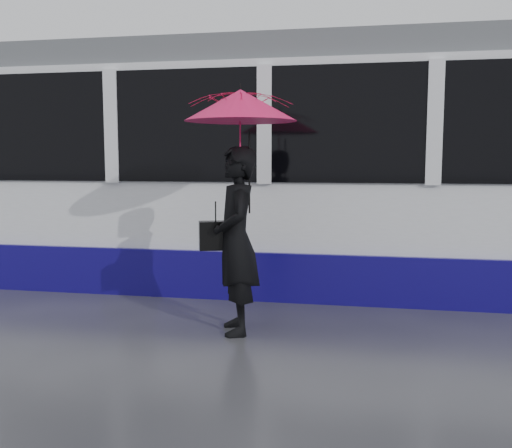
# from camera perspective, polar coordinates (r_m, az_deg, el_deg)

# --- Properties ---
(ground) EXTENTS (90.00, 90.00, 0.00)m
(ground) POSITION_cam_1_polar(r_m,az_deg,el_deg) (6.01, 1.47, -10.75)
(ground) COLOR #2A2B2F
(ground) RESTS_ON ground
(rails) EXTENTS (34.00, 1.51, 0.02)m
(rails) POSITION_cam_1_polar(r_m,az_deg,el_deg) (8.41, 4.28, -5.69)
(rails) COLOR #3F3D38
(rails) RESTS_ON ground
(tram) EXTENTS (26.00, 2.56, 3.35)m
(tram) POSITION_cam_1_polar(r_m,az_deg,el_deg) (9.44, -19.27, 5.25)
(tram) COLOR white
(tram) RESTS_ON ground
(woman) EXTENTS (0.67, 0.81, 1.91)m
(woman) POSITION_cam_1_polar(r_m,az_deg,el_deg) (5.81, -2.00, -1.68)
(woman) COLOR black
(woman) RESTS_ON ground
(umbrella) EXTENTS (1.44, 1.44, 1.29)m
(umbrella) POSITION_cam_1_polar(r_m,az_deg,el_deg) (5.75, -1.55, 9.62)
(umbrella) COLOR #F51466
(umbrella) RESTS_ON ground
(handbag) EXTENTS (0.37, 0.25, 0.48)m
(handbag) POSITION_cam_1_polar(r_m,az_deg,el_deg) (5.88, -4.05, -1.15)
(handbag) COLOR black
(handbag) RESTS_ON ground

